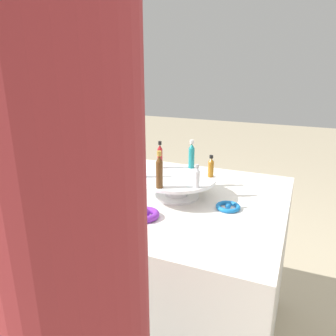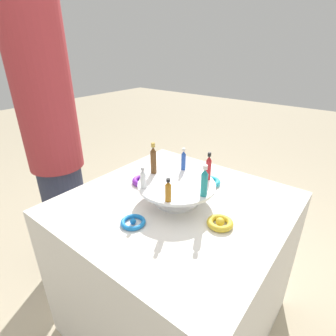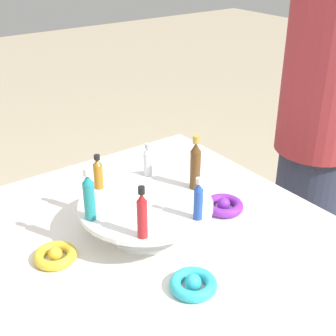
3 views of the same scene
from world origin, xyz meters
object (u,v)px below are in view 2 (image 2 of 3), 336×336
(person_figure, at_px, (53,142))
(ribbon_bow_gold, at_px, (220,223))
(bottle_teal, at_px, (204,182))
(ribbon_bow_purple, at_px, (143,181))
(bottle_clear, at_px, (143,179))
(bottle_red, at_px, (209,167))
(display_stand, at_px, (176,189))
(ribbon_bow_blue, at_px, (133,222))
(ribbon_bow_teal, at_px, (210,181))
(bottle_amber, at_px, (168,191))
(bottle_blue, at_px, (183,160))
(bottle_brown, at_px, (153,159))

(person_figure, bearing_deg, ribbon_bow_gold, -3.44)
(bottle_teal, xyz_separation_m, ribbon_bow_purple, (-0.36, 0.05, -0.13))
(bottle_clear, bearing_deg, bottle_red, 53.78)
(display_stand, relative_size, ribbon_bow_blue, 3.43)
(ribbon_bow_teal, bearing_deg, bottle_teal, -66.45)
(bottle_amber, xyz_separation_m, ribbon_bow_gold, (0.17, 0.09, -0.12))
(bottle_blue, distance_m, person_figure, 0.74)
(display_stand, xyz_separation_m, bottle_teal, (0.14, -0.01, 0.09))
(ribbon_bow_purple, height_order, person_figure, person_figure)
(bottle_blue, distance_m, ribbon_bow_purple, 0.23)
(ribbon_bow_purple, distance_m, person_figure, 0.57)
(bottle_amber, distance_m, bottle_clear, 0.14)
(bottle_teal, bearing_deg, ribbon_bow_purple, 172.41)
(ribbon_bow_teal, bearing_deg, ribbon_bow_gold, -53.43)
(bottle_brown, xyz_separation_m, ribbon_bow_teal, (0.17, 0.21, -0.14))
(bottle_teal, distance_m, bottle_red, 0.14)
(bottle_brown, distance_m, person_figure, 0.64)
(bottle_amber, distance_m, ribbon_bow_blue, 0.18)
(bottle_teal, height_order, ribbon_bow_purple, bottle_teal)
(bottle_amber, relative_size, ribbon_bow_gold, 0.93)
(bottle_clear, distance_m, ribbon_bow_purple, 0.23)
(display_stand, bearing_deg, bottle_amber, -66.22)
(ribbon_bow_purple, bearing_deg, display_stand, -8.43)
(bottle_brown, bearing_deg, ribbon_bow_purple, 168.14)
(bottle_red, xyz_separation_m, ribbon_bow_purple, (-0.30, -0.08, -0.13))
(ribbon_bow_blue, bearing_deg, ribbon_bow_teal, 81.57)
(bottle_clear, bearing_deg, ribbon_bow_gold, 14.36)
(bottle_teal, height_order, ribbon_bow_teal, bottle_teal)
(bottle_teal, bearing_deg, bottle_clear, -156.22)
(bottle_amber, relative_size, person_figure, 0.05)
(bottle_blue, height_order, ribbon_bow_teal, bottle_blue)
(ribbon_bow_teal, bearing_deg, bottle_brown, -129.20)
(bottle_amber, xyz_separation_m, person_figure, (-0.82, 0.03, -0.00))
(ribbon_bow_purple, relative_size, ribbon_bow_gold, 1.07)
(bottle_amber, distance_m, person_figure, 0.82)
(bottle_red, bearing_deg, bottle_teal, -66.22)
(bottle_clear, bearing_deg, ribbon_bow_teal, 71.11)
(bottle_red, xyz_separation_m, person_figure, (-0.84, -0.20, -0.02))
(bottle_brown, bearing_deg, bottle_clear, -66.22)
(bottle_amber, relative_size, ribbon_bow_teal, 0.90)
(ribbon_bow_purple, bearing_deg, ribbon_bow_teal, 36.57)
(bottle_red, distance_m, bottle_clear, 0.27)
(ribbon_bow_gold, bearing_deg, bottle_brown, 172.41)
(display_stand, bearing_deg, bottle_teal, -6.22)
(bottle_teal, distance_m, bottle_brown, 0.27)
(bottle_amber, height_order, ribbon_bow_purple, bottle_amber)
(bottle_clear, distance_m, ribbon_bow_blue, 0.17)
(bottle_red, height_order, ribbon_bow_purple, bottle_red)
(bottle_brown, bearing_deg, ribbon_bow_teal, 50.80)
(person_figure, bearing_deg, bottle_brown, 2.79)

